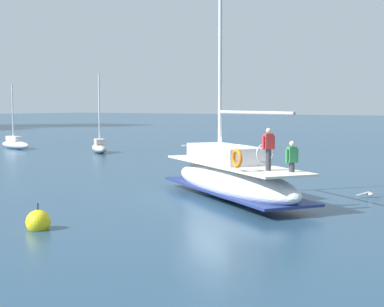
{
  "coord_description": "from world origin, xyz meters",
  "views": [
    {
      "loc": [
        -20.88,
        -12.68,
        3.89
      ],
      "look_at": [
        0.13,
        1.1,
        1.8
      ],
      "focal_mm": 54.74,
      "sensor_mm": 36.0,
      "label": 1
    }
  ],
  "objects_px": {
    "moored_sloop_near": "(15,143)",
    "mooring_buoy": "(38,222)",
    "main_sailboat": "(232,177)",
    "moored_sloop_far": "(99,147)",
    "seagull": "(369,194)"
  },
  "relations": [
    {
      "from": "main_sailboat",
      "to": "moored_sloop_near",
      "type": "relative_size",
      "value": 2.08
    },
    {
      "from": "moored_sloop_near",
      "to": "seagull",
      "type": "bearing_deg",
      "value": -106.6
    },
    {
      "from": "moored_sloop_near",
      "to": "main_sailboat",
      "type": "bearing_deg",
      "value": -114.69
    },
    {
      "from": "moored_sloop_near",
      "to": "mooring_buoy",
      "type": "height_order",
      "value": "moored_sloop_near"
    },
    {
      "from": "moored_sloop_far",
      "to": "seagull",
      "type": "xyz_separation_m",
      "value": [
        -11.29,
        -25.42,
        -0.33
      ]
    },
    {
      "from": "moored_sloop_near",
      "to": "mooring_buoy",
      "type": "xyz_separation_m",
      "value": [
        -22.28,
        -27.69,
        -0.25
      ]
    },
    {
      "from": "main_sailboat",
      "to": "moored_sloop_near",
      "type": "height_order",
      "value": "main_sailboat"
    },
    {
      "from": "main_sailboat",
      "to": "mooring_buoy",
      "type": "distance_m",
      "value": 8.87
    },
    {
      "from": "main_sailboat",
      "to": "seagull",
      "type": "xyz_separation_m",
      "value": [
        3.4,
        -4.73,
        -0.74
      ]
    },
    {
      "from": "moored_sloop_near",
      "to": "mooring_buoy",
      "type": "bearing_deg",
      "value": -128.82
    },
    {
      "from": "moored_sloop_far",
      "to": "mooring_buoy",
      "type": "bearing_deg",
      "value": -141.37
    },
    {
      "from": "main_sailboat",
      "to": "moored_sloop_near",
      "type": "bearing_deg",
      "value": 65.31
    },
    {
      "from": "seagull",
      "to": "mooring_buoy",
      "type": "distance_m",
      "value": 13.8
    },
    {
      "from": "main_sailboat",
      "to": "moored_sloop_far",
      "type": "height_order",
      "value": "main_sailboat"
    },
    {
      "from": "main_sailboat",
      "to": "moored_sloop_near",
      "type": "xyz_separation_m",
      "value": [
        13.69,
        29.78,
        -0.42
      ]
    }
  ]
}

